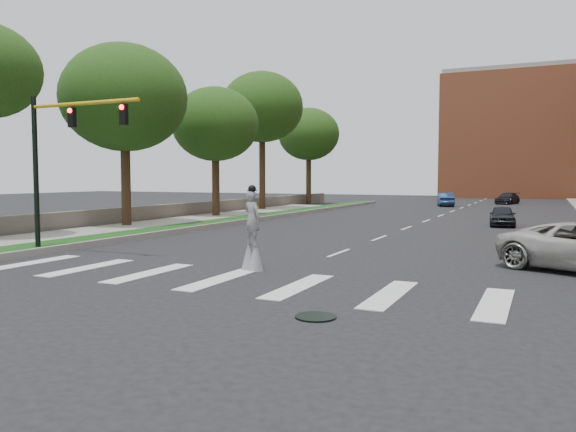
# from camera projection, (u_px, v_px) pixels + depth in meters

# --- Properties ---
(ground_plane) EXTENTS (160.00, 160.00, 0.00)m
(ground_plane) POSITION_uv_depth(u_px,v_px,m) (240.00, 289.00, 15.21)
(ground_plane) COLOR black
(ground_plane) RESTS_ON ground
(grass_median) EXTENTS (2.00, 60.00, 0.25)m
(grass_median) POSITION_uv_depth(u_px,v_px,m) (238.00, 220.00, 38.12)
(grass_median) COLOR #133F12
(grass_median) RESTS_ON ground
(median_curb) EXTENTS (0.20, 60.00, 0.28)m
(median_curb) POSITION_uv_depth(u_px,v_px,m) (252.00, 220.00, 37.68)
(median_curb) COLOR gray
(median_curb) RESTS_ON ground
(sidewalk_left) EXTENTS (4.00, 60.00, 0.18)m
(sidewalk_left) POSITION_uv_depth(u_px,v_px,m) (98.00, 232.00, 30.30)
(sidewalk_left) COLOR gray
(sidewalk_left) RESTS_ON ground
(stone_wall) EXTENTS (0.50, 56.00, 1.10)m
(stone_wall) POSITION_uv_depth(u_px,v_px,m) (188.00, 210.00, 42.19)
(stone_wall) COLOR #615C53
(stone_wall) RESTS_ON ground
(manhole) EXTENTS (0.90, 0.90, 0.04)m
(manhole) POSITION_uv_depth(u_px,v_px,m) (316.00, 317.00, 12.14)
(manhole) COLOR black
(manhole) RESTS_ON ground
(building_backdrop) EXTENTS (26.00, 14.00, 18.00)m
(building_backdrop) POSITION_uv_depth(u_px,v_px,m) (536.00, 136.00, 82.78)
(building_backdrop) COLOR #CA673F
(building_backdrop) RESTS_ON ground
(traffic_signal) EXTENTS (5.30, 0.23, 6.20)m
(traffic_signal) POSITION_uv_depth(u_px,v_px,m) (58.00, 148.00, 21.71)
(traffic_signal) COLOR black
(traffic_signal) RESTS_ON ground
(stilt_performer) EXTENTS (0.82, 0.62, 2.79)m
(stilt_performer) POSITION_uv_depth(u_px,v_px,m) (252.00, 237.00, 18.24)
(stilt_performer) COLOR #322114
(stilt_performer) RESTS_ON ground
(car_near) EXTENTS (1.82, 3.81, 1.26)m
(car_near) POSITION_uv_depth(u_px,v_px,m) (502.00, 216.00, 34.80)
(car_near) COLOR black
(car_near) RESTS_ON ground
(car_mid) EXTENTS (2.46, 4.47, 1.40)m
(car_mid) POSITION_uv_depth(u_px,v_px,m) (446.00, 199.00, 58.29)
(car_mid) COLOR navy
(car_mid) RESTS_ON ground
(car_far) EXTENTS (2.75, 4.69, 1.28)m
(car_far) POSITION_uv_depth(u_px,v_px,m) (507.00, 198.00, 62.93)
(car_far) COLOR black
(car_far) RESTS_ON ground
(tree_2) EXTENTS (7.42, 7.42, 10.85)m
(tree_2) POSITION_uv_depth(u_px,v_px,m) (124.00, 98.00, 33.03)
(tree_2) COLOR #322114
(tree_2) RESTS_ON ground
(tree_3) EXTENTS (6.43, 6.43, 9.68)m
(tree_3) POSITION_uv_depth(u_px,v_px,m) (215.00, 125.00, 41.49)
(tree_3) COLOR #322114
(tree_3) RESTS_ON ground
(tree_4) EXTENTS (7.38, 7.38, 12.40)m
(tree_4) POSITION_uv_depth(u_px,v_px,m) (262.00, 107.00, 50.00)
(tree_4) COLOR #322114
(tree_4) RESTS_ON ground
(tree_5) EXTENTS (6.67, 6.67, 10.52)m
(tree_5) POSITION_uv_depth(u_px,v_px,m) (309.00, 134.00, 60.99)
(tree_5) COLOR #322114
(tree_5) RESTS_ON ground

